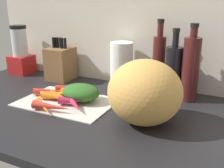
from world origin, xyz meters
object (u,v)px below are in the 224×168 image
Objects in this scene: carrot_1 at (44,106)px; carrot_6 at (60,96)px; carrot_9 at (75,104)px; carrot_4 at (86,97)px; carrot_7 at (71,101)px; bottle_1 at (173,71)px; winter_squash at (145,92)px; bottle_0 at (159,63)px; carrot_12 at (44,107)px; carrot_2 at (75,93)px; knife_block at (61,63)px; carrot_5 at (52,107)px; carrot_3 at (73,88)px; carrot_10 at (55,97)px; carrot_11 at (52,91)px; blender_appliance at (21,53)px; paper_towel_roll at (121,65)px; carrot_0 at (76,93)px; carrot_8 at (60,94)px; cutting_board at (67,102)px; bottle_2 at (191,68)px.

carrot_6 is at bearing 93.59° from carrot_1.
carrot_1 is at bearing -146.91° from carrot_9.
carrot_4 is 1.16× the size of carrot_7.
carrot_1 is 0.34× the size of bottle_1.
bottle_0 reaches higher than winter_squash.
winter_squash reaches higher than carrot_12.
carrot_2 is 1.21× the size of carrot_6.
carrot_4 is at bearing -131.12° from bottle_0.
carrot_1 is 0.46× the size of knife_block.
carrot_6 is 0.35× the size of bottle_1.
winter_squash is (35.04, 7.66, 9.08)cm from carrot_5.
carrot_1 is 0.65× the size of carrot_3.
carrot_11 is (-5.90, 5.80, -0.11)cm from carrot_10.
carrot_9 reaches higher than carrot_1.
carrot_1 is 0.37× the size of blender_appliance.
carrot_11 is at bearing 153.69° from carrot_9.
carrot_7 is 0.44× the size of paper_towel_roll.
carrot_5 is 66.01cm from blender_appliance.
carrot_7 is 0.60× the size of carrot_12.
bottle_1 is at bearing 43.18° from carrot_1.
carrot_10 is (-5.41, -7.96, 0.12)cm from carrot_0.
carrot_7 is 0.90× the size of carrot_10.
carrot_11 is (-5.46, 1.66, -0.12)cm from carrot_8.
carrot_10 is 0.40× the size of blender_appliance.
carrot_6 is at bearing 111.77° from carrot_5.
carrot_10 is at bearing 173.14° from carrot_7.
carrot_4 is at bearing 24.75° from carrot_10.
carrot_9 is 1.25× the size of carrot_10.
carrot_6 reaches higher than carrot_10.
carrot_8 is at bearing -146.93° from carrot_2.
carrot_2 is at bearing -49.65° from carrot_3.
carrot_8 is 14.72cm from carrot_9.
cutting_board is 59.25cm from blender_appliance.
cutting_board is 2.38× the size of carrot_11.
carrot_0 is 37.88cm from winter_squash.
bottle_2 is at bearing 29.04° from cutting_board.
carrot_6 is at bearing -151.87° from bottle_2.
carrot_6 is at bearing 92.53° from carrot_12.
carrot_8 is (-6.22, 13.56, -0.10)cm from carrot_5.
blender_appliance is (-48.82, 39.37, 9.68)cm from carrot_1.
bottle_0 reaches higher than bottle_1.
cutting_board is 9.61cm from carrot_9.
carrot_6 is 56.59cm from blender_appliance.
bottle_1 is at bearing 85.10° from winter_squash.
carrot_8 is at bearing 99.78° from carrot_12.
bottle_1 is (2.63, 30.67, 0.51)cm from winter_squash.
carrot_11 is 0.55× the size of bottle_1.
bottle_1 is (43.88, 24.77, 9.69)cm from carrot_8.
carrot_7 is 52.36cm from bottle_2.
carrot_4 is 0.70× the size of carrot_12.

